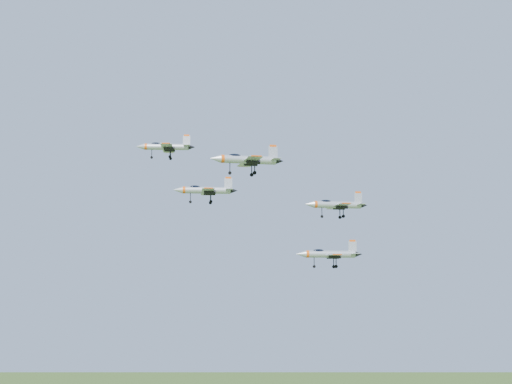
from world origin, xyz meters
name	(u,v)px	position (x,y,z in m)	size (l,w,h in m)	color
jet_lead	(165,147)	(-12.40, 13.16, 150.99)	(11.74, 9.97, 3.18)	#AFB4BC
jet_left_high	(205,190)	(-6.73, 3.04, 141.22)	(12.10, 10.21, 3.26)	#AFB4BC
jet_right_high	(246,160)	(-6.03, -20.14, 143.22)	(12.02, 9.99, 3.21)	#AFB4BC
jet_left_low	(328,254)	(18.84, 3.81, 129.64)	(13.24, 11.19, 3.57)	#AFB4BC
jet_right_low	(335,205)	(10.85, -16.86, 137.01)	(11.00, 9.20, 2.94)	#AFB4BC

